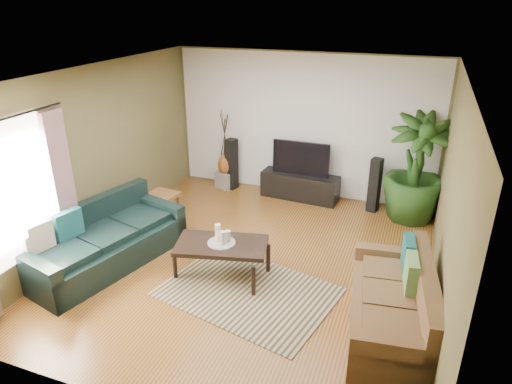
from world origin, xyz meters
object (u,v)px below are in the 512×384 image
at_px(coffee_table, 222,259).
at_px(speaker_left, 232,164).
at_px(side_table, 162,208).
at_px(pedestal, 226,180).
at_px(vase, 225,165).
at_px(sofa_left, 104,237).
at_px(tv_stand, 300,186).
at_px(sofa_right, 391,300).
at_px(potted_plant, 416,169).
at_px(television, 301,158).
at_px(speaker_right, 375,185).

relative_size(coffee_table, speaker_left, 1.19).
bearing_deg(side_table, speaker_left, 73.67).
distance_m(pedestal, vase, 0.32).
xyz_separation_m(sofa_left, pedestal, (0.47, 3.21, -0.26)).
height_order(tv_stand, side_table, side_table).
height_order(tv_stand, vase, vase).
height_order(sofa_right, pedestal, sofa_right).
xyz_separation_m(coffee_table, side_table, (-1.62, 1.13, 0.01)).
relative_size(tv_stand, pedestal, 4.46).
distance_m(sofa_right, coffee_table, 2.31).
relative_size(sofa_right, potted_plant, 1.04).
height_order(coffee_table, tv_stand, coffee_table).
bearing_deg(pedestal, sofa_left, -98.31).
height_order(speaker_left, potted_plant, potted_plant).
bearing_deg(pedestal, speaker_left, 0.00).
bearing_deg(vase, tv_stand, 0.00).
bearing_deg(tv_stand, television, -175.49).
relative_size(sofa_left, speaker_left, 2.25).
relative_size(tv_stand, speaker_left, 1.43).
xyz_separation_m(sofa_right, speaker_right, (-0.57, 3.22, 0.07)).
height_order(sofa_right, potted_plant, potted_plant).
height_order(television, vase, television).
xyz_separation_m(tv_stand, potted_plant, (2.04, -0.17, 0.68)).
bearing_deg(potted_plant, speaker_left, 177.10).
distance_m(sofa_left, vase, 3.25).
bearing_deg(vase, television, 0.00).
bearing_deg(sofa_left, tv_stand, -17.78).
distance_m(television, vase, 1.58).
bearing_deg(potted_plant, coffee_table, -130.52).
bearing_deg(side_table, sofa_left, -93.30).
height_order(sofa_right, speaker_right, speaker_right).
bearing_deg(speaker_right, vase, -167.24).
distance_m(speaker_left, potted_plant, 3.47).
height_order(tv_stand, potted_plant, potted_plant).
bearing_deg(potted_plant, television, 175.09).
bearing_deg(speaker_left, speaker_right, 12.13).
xyz_separation_m(sofa_left, coffee_table, (1.70, 0.29, -0.17)).
relative_size(sofa_left, television, 2.15).
bearing_deg(vase, speaker_right, -1.63).
bearing_deg(side_table, tv_stand, 42.83).
height_order(speaker_right, vase, speaker_right).
height_order(coffee_table, speaker_right, speaker_right).
xyz_separation_m(speaker_left, potted_plant, (3.44, -0.17, 0.41)).
distance_m(speaker_left, side_table, 1.89).
relative_size(speaker_right, potted_plant, 0.54).
bearing_deg(speaker_left, side_table, -92.49).
xyz_separation_m(sofa_left, television, (2.02, 3.21, 0.38)).
relative_size(sofa_left, tv_stand, 1.58).
height_order(pedestal, side_table, side_table).
relative_size(speaker_left, vase, 2.44).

